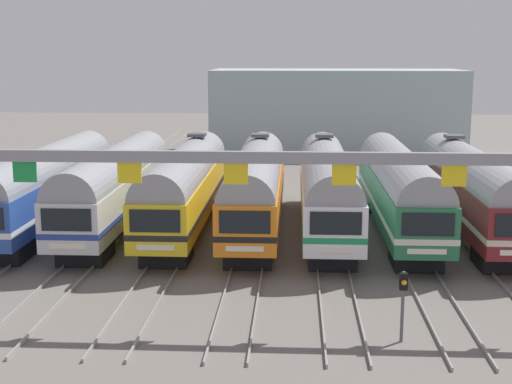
% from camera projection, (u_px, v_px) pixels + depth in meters
% --- Properties ---
extents(ground_plane, '(160.00, 160.00, 0.00)m').
position_uv_depth(ground_plane, '(256.00, 231.00, 40.96)').
color(ground_plane, slate).
extents(track_bed, '(25.58, 70.00, 0.15)m').
position_uv_depth(track_bed, '(268.00, 179.00, 57.61)').
color(track_bed, gray).
rests_on(track_bed, ground).
extents(commuter_train_blue, '(2.88, 18.06, 4.77)m').
position_uv_depth(commuter_train_blue, '(47.00, 183.00, 41.09)').
color(commuter_train_blue, '#284C9E').
rests_on(commuter_train_blue, ground).
extents(commuter_train_silver, '(2.88, 18.06, 4.77)m').
position_uv_depth(commuter_train_silver, '(116.00, 184.00, 40.87)').
color(commuter_train_silver, silver).
rests_on(commuter_train_silver, ground).
extents(commuter_train_yellow, '(2.88, 18.06, 5.05)m').
position_uv_depth(commuter_train_yellow, '(185.00, 184.00, 40.66)').
color(commuter_train_yellow, gold).
rests_on(commuter_train_yellow, ground).
extents(commuter_train_orange, '(2.88, 18.06, 5.05)m').
position_uv_depth(commuter_train_orange, '(256.00, 185.00, 40.44)').
color(commuter_train_orange, orange).
rests_on(commuter_train_orange, ground).
extents(commuter_train_white, '(2.88, 18.06, 5.05)m').
position_uv_depth(commuter_train_white, '(327.00, 186.00, 40.23)').
color(commuter_train_white, white).
rests_on(commuter_train_white, ground).
extents(commuter_train_green, '(2.88, 18.06, 4.77)m').
position_uv_depth(commuter_train_green, '(399.00, 187.00, 40.01)').
color(commuter_train_green, '#236B42').
rests_on(commuter_train_green, ground).
extents(commuter_train_maroon, '(2.88, 18.06, 5.05)m').
position_uv_depth(commuter_train_maroon, '(472.00, 187.00, 39.79)').
color(commuter_train_maroon, maroon).
rests_on(commuter_train_maroon, ground).
extents(catenary_gantry, '(29.32, 0.44, 6.97)m').
position_uv_depth(catenary_gantry, '(236.00, 179.00, 26.69)').
color(catenary_gantry, gray).
rests_on(catenary_gantry, ground).
extents(yard_signal_mast, '(0.28, 0.35, 2.58)m').
position_uv_depth(yard_signal_mast, '(403.00, 293.00, 24.99)').
color(yard_signal_mast, '#59595E').
rests_on(yard_signal_mast, ground).
extents(maintenance_building, '(24.90, 10.00, 8.35)m').
position_uv_depth(maintenance_building, '(336.00, 111.00, 72.82)').
color(maintenance_building, '#9EB2B7').
rests_on(maintenance_building, ground).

